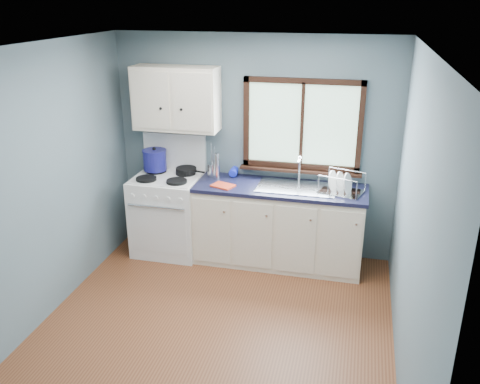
% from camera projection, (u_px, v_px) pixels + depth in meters
% --- Properties ---
extents(floor, '(3.20, 3.60, 0.02)m').
position_uv_depth(floor, '(211.00, 336.00, 4.59)').
color(floor, brown).
rests_on(floor, ground).
extents(ceiling, '(3.20, 3.60, 0.02)m').
position_uv_depth(ceiling, '(204.00, 47.00, 3.68)').
color(ceiling, white).
rests_on(ceiling, wall_back).
extents(wall_back, '(3.20, 0.02, 2.50)m').
position_uv_depth(wall_back, '(254.00, 147.00, 5.77)').
color(wall_back, slate).
rests_on(wall_back, ground).
extents(wall_front, '(3.20, 0.02, 2.50)m').
position_uv_depth(wall_front, '(101.00, 347.00, 2.49)').
color(wall_front, slate).
rests_on(wall_front, ground).
extents(wall_left, '(0.02, 3.60, 2.50)m').
position_uv_depth(wall_left, '(34.00, 191.00, 4.48)').
color(wall_left, slate).
rests_on(wall_left, ground).
extents(wall_right, '(0.02, 3.60, 2.50)m').
position_uv_depth(wall_right, '(415.00, 227.00, 3.78)').
color(wall_right, slate).
rests_on(wall_right, ground).
extents(gas_range, '(0.76, 0.69, 1.36)m').
position_uv_depth(gas_range, '(169.00, 212.00, 5.95)').
color(gas_range, white).
rests_on(gas_range, floor).
extents(base_cabinets, '(1.85, 0.60, 0.88)m').
position_uv_depth(base_cabinets, '(279.00, 229.00, 5.71)').
color(base_cabinets, beige).
rests_on(base_cabinets, floor).
extents(countertop, '(1.89, 0.64, 0.04)m').
position_uv_depth(countertop, '(280.00, 188.00, 5.53)').
color(countertop, black).
rests_on(countertop, base_cabinets).
extents(sink, '(0.84, 0.46, 0.44)m').
position_uv_depth(sink, '(296.00, 193.00, 5.51)').
color(sink, silver).
rests_on(sink, countertop).
extents(window, '(1.36, 0.10, 1.03)m').
position_uv_depth(window, '(302.00, 131.00, 5.54)').
color(window, '#9EC6A8').
rests_on(window, wall_back).
extents(upper_cabinets, '(0.95, 0.35, 0.70)m').
position_uv_depth(upper_cabinets, '(176.00, 99.00, 5.59)').
color(upper_cabinets, beige).
rests_on(upper_cabinets, wall_back).
extents(skillet, '(0.37, 0.28, 0.05)m').
position_uv_depth(skillet, '(186.00, 170.00, 5.85)').
color(skillet, black).
rests_on(skillet, gas_range).
extents(stockpot, '(0.36, 0.36, 0.27)m').
position_uv_depth(stockpot, '(155.00, 160.00, 5.89)').
color(stockpot, navy).
rests_on(stockpot, gas_range).
extents(utensil_crock, '(0.14, 0.14, 0.39)m').
position_uv_depth(utensil_crock, '(213.00, 170.00, 5.80)').
color(utensil_crock, silver).
rests_on(utensil_crock, countertop).
extents(thermos, '(0.08, 0.08, 0.31)m').
position_uv_depth(thermos, '(216.00, 166.00, 5.70)').
color(thermos, silver).
rests_on(thermos, countertop).
extents(soap_bottle, '(0.11, 0.11, 0.26)m').
position_uv_depth(soap_bottle, '(233.00, 167.00, 5.73)').
color(soap_bottle, '#1425D0').
rests_on(soap_bottle, countertop).
extents(dish_towel, '(0.28, 0.24, 0.02)m').
position_uv_depth(dish_towel, '(223.00, 186.00, 5.52)').
color(dish_towel, red).
rests_on(dish_towel, countertop).
extents(dish_rack, '(0.50, 0.43, 0.22)m').
position_uv_depth(dish_rack, '(341.00, 187.00, 5.34)').
color(dish_rack, silver).
rests_on(dish_rack, countertop).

